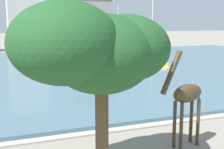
{
  "coord_description": "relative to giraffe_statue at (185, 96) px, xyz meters",
  "views": [
    {
      "loc": [
        -6.02,
        -6.22,
        5.61
      ],
      "look_at": [
        0.88,
        11.95,
        2.2
      ],
      "focal_mm": 48.66,
      "sensor_mm": 36.0,
      "label": 1
    }
  ],
  "objects": [
    {
      "name": "sailboat_white",
      "position": [
        12.1,
        37.89,
        -1.83
      ],
      "size": [
        3.01,
        9.24,
        8.47
      ],
      "color": "white",
      "rests_on": "ground"
    },
    {
      "name": "shade_tree",
      "position": [
        -4.54,
        -1.34,
        2.3
      ],
      "size": [
        5.68,
        3.97,
        6.28
      ],
      "color": "brown",
      "rests_on": "ground"
    },
    {
      "name": "harbor_water",
      "position": [
        -1.62,
        24.19,
        -2.22
      ],
      "size": [
        80.11,
        42.05,
        0.33
      ],
      "primitive_type": "cube",
      "color": "#476675",
      "rests_on": "ground"
    },
    {
      "name": "townhouse_end_terrace",
      "position": [
        9.37,
        47.78,
        2.8
      ],
      "size": [
        7.88,
        7.68,
        10.33
      ],
      "color": "gray",
      "rests_on": "ground"
    },
    {
      "name": "sailboat_yellow",
      "position": [
        10.24,
        22.07,
        -2.0
      ],
      "size": [
        1.92,
        7.24,
        8.21
      ],
      "color": "gold",
      "rests_on": "ground"
    },
    {
      "name": "townhouse_narrow_midrow",
      "position": [
        -2.46,
        47.5,
        4.37
      ],
      "size": [
        6.4,
        7.63,
        13.48
      ],
      "color": "beige",
      "rests_on": "ground"
    },
    {
      "name": "quay_edge_coping",
      "position": [
        -1.62,
        2.92,
        -2.32
      ],
      "size": [
        80.11,
        0.5,
        0.12
      ],
      "primitive_type": "cube",
      "color": "#ADA89E",
      "rests_on": "ground"
    },
    {
      "name": "giraffe_statue",
      "position": [
        0.0,
        0.0,
        0.0
      ],
      "size": [
        2.64,
        1.03,
        4.67
      ],
      "color": "#42331E",
      "rests_on": "ground"
    }
  ]
}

